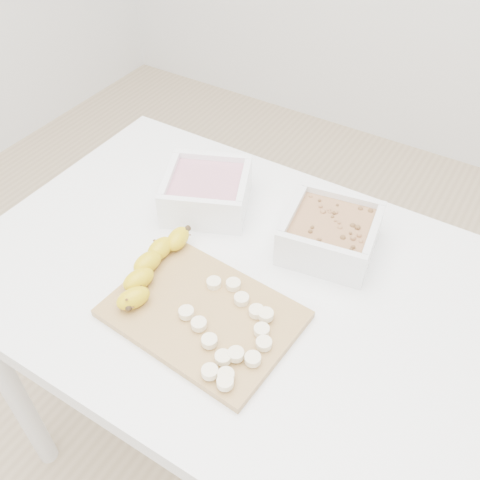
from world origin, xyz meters
The scene contains 7 objects.
ground centered at (0.00, 0.00, 0.00)m, with size 3.50×3.50×0.00m, color #C6AD89.
table centered at (0.00, 0.00, 0.65)m, with size 1.00×0.70×0.75m.
bowl_yogurt centered at (-0.15, 0.14, 0.79)m, with size 0.22×0.22×0.08m.
bowl_granola centered at (0.13, 0.16, 0.79)m, with size 0.20×0.20×0.08m.
cutting_board centered at (0.01, -0.11, 0.76)m, with size 0.32×0.23×0.01m, color #AD8D4C.
banana centered at (-0.11, -0.09, 0.78)m, with size 0.06×0.21×0.04m, color gold, non-canonical shape.
banana_slices centered at (0.08, -0.13, 0.77)m, with size 0.17×0.20×0.02m.
Camera 1 is at (0.37, -0.57, 1.49)m, focal length 40.00 mm.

